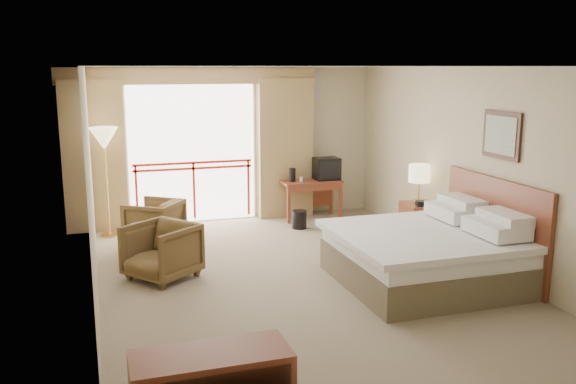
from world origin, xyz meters
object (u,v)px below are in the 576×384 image
object	(u,v)px
floor_lamp	(104,143)
nightstand	(419,224)
armchair_near	(163,278)
wastebasket	(299,219)
table_lamp	(419,174)
side_table	(147,238)
bed	(428,254)
desk	(310,188)
tv	(327,169)
armchair_far	(155,243)

from	to	relation	value
floor_lamp	nightstand	bearing A→B (deg)	-23.59
armchair_near	wastebasket	bearing A→B (deg)	88.47
table_lamp	side_table	size ratio (longest dim) A/B	1.05
wastebasket	bed	bearing A→B (deg)	-77.20
desk	side_table	world-z (taller)	desk
desk	wastebasket	world-z (taller)	desk
bed	desk	distance (m)	3.69
bed	floor_lamp	bearing A→B (deg)	137.06
desk	wastebasket	distance (m)	0.87
armchair_near	tv	bearing A→B (deg)	89.35
desk	armchair_far	xyz separation A→B (m)	(-2.86, -0.82, -0.54)
armchair_far	nightstand	bearing A→B (deg)	106.75
armchair_far	table_lamp	bearing A→B (deg)	107.42
nightstand	floor_lamp	size ratio (longest dim) A/B	0.37
tv	armchair_far	distance (m)	3.37
bed	armchair_near	world-z (taller)	bed
desk	tv	distance (m)	0.46
armchair_near	desk	bearing A→B (deg)	92.68
nightstand	table_lamp	size ratio (longest dim) A/B	1.12
nightstand	side_table	bearing A→B (deg)	-179.96
armchair_far	armchair_near	xyz separation A→B (m)	(-0.07, -1.66, 0.00)
tv	nightstand	bearing A→B (deg)	-78.59
nightstand	wastebasket	size ratio (longest dim) A/B	2.10
wastebasket	floor_lamp	xyz separation A→B (m)	(-3.09, 0.50, 1.37)
armchair_far	floor_lamp	distance (m)	1.79
armchair_near	side_table	distance (m)	0.76
tv	armchair_near	xyz separation A→B (m)	(-3.23, -2.42, -0.89)
bed	tv	bearing A→B (deg)	89.36
armchair_far	floor_lamp	size ratio (longest dim) A/B	0.43
side_table	floor_lamp	world-z (taller)	floor_lamp
desk	floor_lamp	world-z (taller)	floor_lamp
desk	floor_lamp	xyz separation A→B (m)	(-3.52, -0.16, 0.98)
nightstand	desk	size ratio (longest dim) A/B	0.61
table_lamp	armchair_far	bearing A→B (deg)	161.91
table_lamp	nightstand	bearing A→B (deg)	-90.00
table_lamp	desk	bearing A→B (deg)	115.88
bed	desk	world-z (taller)	bed
armchair_far	wastebasket	bearing A→B (deg)	129.37
table_lamp	armchair_near	world-z (taller)	table_lamp
desk	floor_lamp	distance (m)	3.66
armchair_far	armchair_near	distance (m)	1.66
bed	nightstand	distance (m)	1.71
table_lamp	side_table	bearing A→B (deg)	176.33
desk	bed	bearing A→B (deg)	-86.80
side_table	floor_lamp	xyz separation A→B (m)	(-0.47, 1.67, 1.14)
nightstand	armchair_far	world-z (taller)	nightstand
table_lamp	tv	distance (m)	2.16
nightstand	armchair_far	distance (m)	4.10
tv	wastebasket	distance (m)	1.20
table_lamp	desk	xyz separation A→B (m)	(-1.01, 2.09, -0.55)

